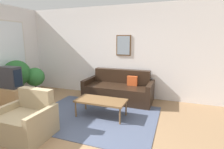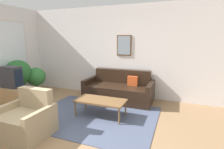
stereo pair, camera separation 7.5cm
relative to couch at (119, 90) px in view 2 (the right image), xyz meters
The scene contains 11 objects.
ground_plane 2.51m from the couch, 101.48° to the right, with size 16.00×16.00×0.00m, color #997551.
area_rug 1.28m from the couch, 98.41° to the right, with size 2.77×2.10×0.01m.
wall_back 1.25m from the couch, 136.39° to the left, with size 8.00×0.09×2.70m.
couch is the anchor object (origin of this frame).
coffee_table 1.18m from the couch, 91.86° to the right, with size 1.12×0.54×0.40m.
tv_stand 2.84m from the couch, 150.16° to the right, with size 0.76×0.46×0.50m.
tv 2.87m from the couch, 150.13° to the right, with size 0.54×0.28×0.55m.
armchair 2.57m from the couch, 112.12° to the right, with size 0.88×0.76×0.82m.
potted_plant_tall 3.03m from the couch, 163.97° to the right, with size 0.75×0.75×1.13m.
potted_plant_by_window 2.68m from the couch, behind, with size 0.58×0.58×0.86m.
potted_plant_small 2.98m from the couch, 162.93° to the right, with size 0.37×0.37×0.65m.
Camera 2 is at (2.04, -2.11, 1.73)m, focal length 28.00 mm.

